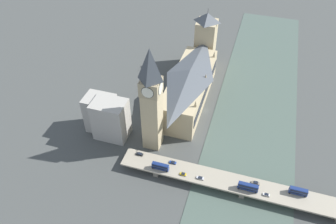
# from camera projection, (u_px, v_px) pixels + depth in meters

# --- Properties ---
(ground_plane) EXTENTS (600.00, 600.00, 0.00)m
(ground_plane) POSITION_uv_depth(u_px,v_px,m) (206.00, 111.00, 252.97)
(ground_plane) COLOR #424442
(river_water) EXTENTS (60.79, 360.00, 0.30)m
(river_water) POSITION_uv_depth(u_px,v_px,m) (254.00, 120.00, 244.89)
(river_water) COLOR #47564C
(river_water) RESTS_ON ground_plane
(parliament_hall) EXTENTS (26.44, 84.69, 29.82)m
(parliament_hall) POSITION_uv_depth(u_px,v_px,m) (189.00, 86.00, 252.22)
(parliament_hall) COLOR tan
(parliament_hall) RESTS_ON ground_plane
(clock_tower) EXTENTS (12.48, 12.48, 76.08)m
(clock_tower) POSITION_uv_depth(u_px,v_px,m) (151.00, 99.00, 201.07)
(clock_tower) COLOR tan
(clock_tower) RESTS_ON ground_plane
(victoria_tower) EXTENTS (16.82, 16.82, 53.97)m
(victoria_tower) POSITION_uv_depth(u_px,v_px,m) (206.00, 40.00, 284.28)
(victoria_tower) COLOR tan
(victoria_tower) RESTS_ON ground_plane
(road_bridge) EXTENTS (153.59, 14.12, 5.79)m
(road_bridge) POSITION_uv_depth(u_px,v_px,m) (243.00, 186.00, 195.93)
(road_bridge) COLOR gray
(road_bridge) RESTS_ON ground_plane
(double_decker_bus_lead) EXTENTS (10.85, 2.50, 4.78)m
(double_decker_bus_lead) POSITION_uv_depth(u_px,v_px,m) (160.00, 166.00, 202.26)
(double_decker_bus_lead) COLOR navy
(double_decker_bus_lead) RESTS_ON road_bridge
(double_decker_bus_mid) EXTENTS (10.30, 2.62, 4.71)m
(double_decker_bus_mid) POSITION_uv_depth(u_px,v_px,m) (298.00, 191.00, 188.88)
(double_decker_bus_mid) COLOR navy
(double_decker_bus_mid) RESTS_ON road_bridge
(double_decker_bus_rear) EXTENTS (11.83, 2.53, 5.08)m
(double_decker_bus_rear) POSITION_uv_depth(u_px,v_px,m) (248.00, 187.00, 190.88)
(double_decker_bus_rear) COLOR navy
(double_decker_bus_rear) RESTS_ON road_bridge
(car_northbound_lead) EXTENTS (4.54, 1.86, 1.28)m
(car_northbound_lead) POSITION_uv_depth(u_px,v_px,m) (200.00, 178.00, 198.19)
(car_northbound_lead) COLOR silver
(car_northbound_lead) RESTS_ON road_bridge
(car_northbound_mid) EXTENTS (3.93, 1.88, 1.33)m
(car_northbound_mid) POSITION_uv_depth(u_px,v_px,m) (183.00, 174.00, 200.33)
(car_northbound_mid) COLOR gold
(car_northbound_mid) RESTS_ON road_bridge
(car_northbound_tail) EXTENTS (3.96, 1.74, 1.28)m
(car_northbound_tail) POSITION_uv_depth(u_px,v_px,m) (266.00, 195.00, 189.36)
(car_northbound_tail) COLOR silver
(car_northbound_tail) RESTS_ON road_bridge
(car_southbound_lead) EXTENTS (4.78, 1.94, 1.41)m
(car_southbound_lead) POSITION_uv_depth(u_px,v_px,m) (256.00, 183.00, 195.46)
(car_southbound_lead) COLOR slate
(car_southbound_lead) RESTS_ON road_bridge
(car_southbound_mid) EXTENTS (4.79, 1.94, 1.46)m
(car_southbound_mid) POSITION_uv_depth(u_px,v_px,m) (140.00, 154.00, 212.19)
(car_southbound_mid) COLOR black
(car_southbound_mid) RESTS_ON road_bridge
(car_southbound_extra) EXTENTS (4.39, 1.93, 1.28)m
(car_southbound_extra) POSITION_uv_depth(u_px,v_px,m) (173.00, 162.00, 207.13)
(car_southbound_extra) COLOR navy
(car_southbound_extra) RESTS_ON road_bridge
(city_block_west) EXTENTS (22.80, 17.00, 29.48)m
(city_block_west) POSITION_uv_depth(u_px,v_px,m) (111.00, 119.00, 224.58)
(city_block_west) COLOR #A39E93
(city_block_west) RESTS_ON ground_plane
(city_block_center) EXTENTS (20.50, 15.74, 27.79)m
(city_block_center) POSITION_uv_depth(u_px,v_px,m) (101.00, 113.00, 230.39)
(city_block_center) COLOR #A39E93
(city_block_center) RESTS_ON ground_plane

